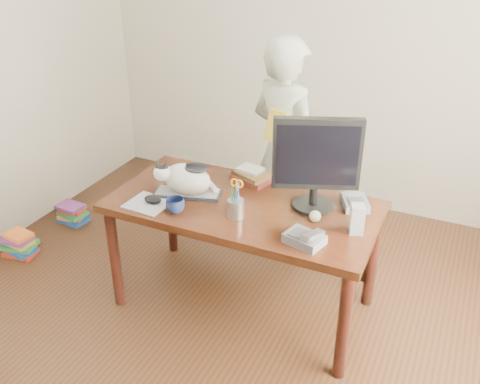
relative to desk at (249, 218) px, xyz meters
name	(u,v)px	position (x,y,z in m)	size (l,w,h in m)	color
room	(189,146)	(0.00, -0.68, 0.75)	(4.50, 4.50, 4.50)	black
desk	(249,218)	(0.00, 0.00, 0.00)	(1.60, 0.80, 0.75)	black
keyboard	(188,193)	(-0.35, -0.13, 0.16)	(0.43, 0.26, 0.02)	black
cat	(185,178)	(-0.37, -0.13, 0.27)	(0.39, 0.28, 0.23)	white
monitor	(316,159)	(0.40, 0.03, 0.46)	(0.48, 0.31, 0.56)	black
pen_cup	(236,206)	(0.02, -0.24, 0.22)	(0.10, 0.10, 0.24)	#9C9DA2
mousepad	(149,203)	(-0.51, -0.32, 0.15)	(0.26, 0.24, 0.01)	#A9AEB6
mouse	(153,199)	(-0.49, -0.30, 0.17)	(0.12, 0.08, 0.04)	black
coffee_mug	(175,205)	(-0.31, -0.34, 0.19)	(0.11, 0.11, 0.09)	black
phone	(305,238)	(0.47, -0.33, 0.18)	(0.23, 0.19, 0.09)	#5B5B5F
speaker	(357,219)	(0.69, -0.11, 0.23)	(0.10, 0.10, 0.16)	#B0B0B3
baseball	(315,216)	(0.45, -0.10, 0.18)	(0.07, 0.07, 0.07)	beige
book_stack	(252,176)	(-0.07, 0.21, 0.19)	(0.27, 0.24, 0.09)	#431512
calculator	(355,203)	(0.61, 0.16, 0.17)	(0.21, 0.23, 0.06)	#5B5B5F
person	(284,151)	(-0.01, 0.62, 0.21)	(0.59, 0.39, 1.62)	white
held_book	(277,127)	(-0.01, 0.45, 0.45)	(0.18, 0.15, 0.21)	yellow
book_pile_a	(19,244)	(-1.75, -0.28, -0.51)	(0.27, 0.22, 0.18)	red
book_pile_b	(72,213)	(-1.72, 0.27, -0.53)	(0.26, 0.20, 0.15)	#194396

